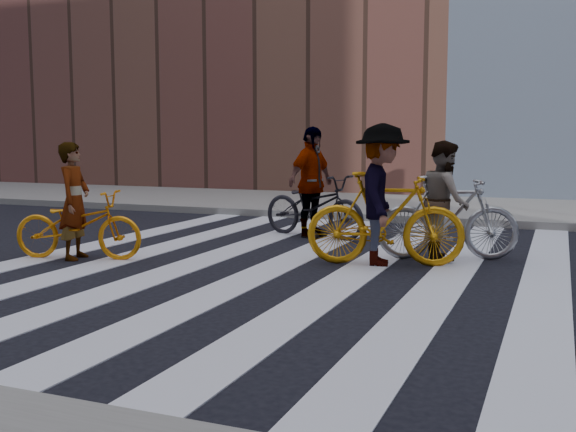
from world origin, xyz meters
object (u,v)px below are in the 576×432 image
Objects in this scene: rider_mid at (445,200)px; bike_yellow_right at (385,219)px; bike_yellow_left at (78,225)px; rider_left at (74,201)px; rider_rear at (311,182)px; bike_dark_rear at (314,206)px; bike_silver_mid at (448,218)px; rider_right at (382,195)px.

bike_yellow_right is at bearing 120.82° from rider_mid.
bike_yellow_left is 0.34m from rider_left.
rider_mid is 0.88× the size of rider_rear.
bike_yellow_right is at bearing -122.38° from bike_dark_rear.
rider_left is (-4.81, -1.89, 0.23)m from bike_silver_mid.
bike_yellow_left is at bearing -104.29° from rider_left.
rider_mid is at bearing 72.12° from bike_silver_mid.
rider_rear is (-2.44, 1.31, 0.11)m from rider_mid.
bike_silver_mid is 0.96× the size of bike_dark_rear.
bike_yellow_left is at bearing 93.75° from bike_silver_mid.
rider_right is at bearing -88.51° from rider_left.
rider_rear reaches higher than bike_yellow_left.
rider_rear reaches higher than rider_right.
rider_rear is at bearing -49.64° from bike_yellow_left.
bike_silver_mid is 2.84m from rider_rear.
bike_silver_mid is 1.04× the size of rider_rear.
rider_right is at bearing 77.62° from bike_yellow_right.
bike_dark_rear is (2.32, 3.20, 0.05)m from bike_yellow_left.
bike_yellow_right is (-0.70, -0.74, 0.04)m from bike_silver_mid.
bike_silver_mid is at bearing -107.88° from rider_mid.
bike_yellow_left is 5.09m from rider_mid.
rider_rear is at bearing 43.95° from rider_mid.
rider_rear is at bearing 28.80° from bike_yellow_right.
rider_left is 0.99× the size of rider_mid.
rider_left is (-2.37, -3.20, 0.28)m from bike_dark_rear.
rider_right is (1.69, -2.05, 0.40)m from bike_dark_rear.
bike_dark_rear reaches higher than bike_yellow_left.
rider_rear reaches higher than bike_silver_mid.
rider_rear is at bearing 28.00° from rider_right.
bike_yellow_left is 0.88× the size of bike_yellow_right.
rider_mid is (0.65, 0.74, 0.20)m from bike_yellow_right.
rider_rear is (-2.49, 1.31, 0.35)m from bike_silver_mid.
rider_rear is (-1.79, 2.05, 0.32)m from bike_yellow_right.
rider_mid is (-0.05, 0.00, 0.24)m from bike_silver_mid.
rider_mid reaches higher than rider_left.
bike_dark_rear is at bearing 43.95° from bike_silver_mid.
bike_silver_mid is at bearing -55.78° from bike_yellow_right.
rider_right reaches higher than bike_dark_rear.
rider_rear reaches higher than rider_left.
bike_silver_mid is 2.77m from bike_dark_rear.
bike_dark_rear is 1.25× the size of rider_left.
bike_yellow_right is 1.10× the size of rider_rear.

